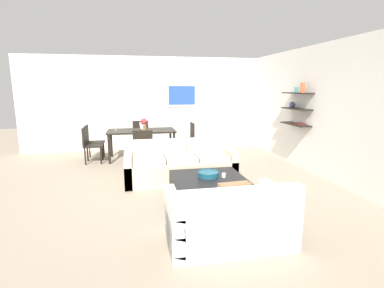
{
  "coord_description": "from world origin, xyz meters",
  "views": [
    {
      "loc": [
        -0.75,
        -5.23,
        1.84
      ],
      "look_at": [
        0.34,
        0.2,
        0.75
      ],
      "focal_mm": 27.32,
      "sensor_mm": 36.0,
      "label": 1
    }
  ],
  "objects_px": {
    "dining_chair_head": "(141,134)",
    "wine_glass_foot": "(142,127)",
    "centerpiece_vase": "(144,123)",
    "dining_chair_left_far": "(92,140)",
    "wine_glass_head": "(141,124)",
    "coffee_table": "(208,188)",
    "dining_chair_right_far": "(188,137)",
    "dining_table": "(142,133)",
    "decorative_bowl": "(208,174)",
    "sofa_beige": "(180,166)",
    "wine_glass_left_far": "(116,126)",
    "dining_chair_left_near": "(90,143)",
    "loveseat_white": "(228,218)",
    "candle_jar": "(224,175)",
    "dining_chair_foot": "(143,146)"
  },
  "relations": [
    {
      "from": "dining_chair_head",
      "to": "wine_glass_foot",
      "type": "distance_m",
      "value": 1.27
    },
    {
      "from": "wine_glass_foot",
      "to": "centerpiece_vase",
      "type": "distance_m",
      "value": 0.35
    },
    {
      "from": "dining_chair_left_far",
      "to": "wine_glass_head",
      "type": "height_order",
      "value": "wine_glass_head"
    },
    {
      "from": "coffee_table",
      "to": "dining_chair_right_far",
      "type": "height_order",
      "value": "dining_chair_right_far"
    },
    {
      "from": "dining_table",
      "to": "decorative_bowl",
      "type": "bearing_deg",
      "value": -71.88
    },
    {
      "from": "sofa_beige",
      "to": "wine_glass_left_far",
      "type": "distance_m",
      "value": 2.5
    },
    {
      "from": "dining_chair_head",
      "to": "wine_glass_left_far",
      "type": "height_order",
      "value": "wine_glass_left_far"
    },
    {
      "from": "dining_chair_left_near",
      "to": "dining_chair_head",
      "type": "relative_size",
      "value": 1.0
    },
    {
      "from": "sofa_beige",
      "to": "wine_glass_foot",
      "type": "distance_m",
      "value": 1.8
    },
    {
      "from": "coffee_table",
      "to": "wine_glass_foot",
      "type": "bearing_deg",
      "value": 110.17
    },
    {
      "from": "loveseat_white",
      "to": "decorative_bowl",
      "type": "height_order",
      "value": "loveseat_white"
    },
    {
      "from": "loveseat_white",
      "to": "centerpiece_vase",
      "type": "xyz_separation_m",
      "value": [
        -0.82,
        4.36,
        0.63
      ]
    },
    {
      "from": "candle_jar",
      "to": "wine_glass_foot",
      "type": "distance_m",
      "value": 3.03
    },
    {
      "from": "dining_chair_foot",
      "to": "dining_chair_left_far",
      "type": "bearing_deg",
      "value": 140.44
    },
    {
      "from": "dining_chair_left_near",
      "to": "wine_glass_left_far",
      "type": "relative_size",
      "value": 5.75
    },
    {
      "from": "loveseat_white",
      "to": "dining_chair_head",
      "type": "distance_m",
      "value": 5.32
    },
    {
      "from": "centerpiece_vase",
      "to": "decorative_bowl",
      "type": "bearing_deg",
      "value": -72.79
    },
    {
      "from": "coffee_table",
      "to": "dining_chair_left_near",
      "type": "relative_size",
      "value": 1.33
    },
    {
      "from": "sofa_beige",
      "to": "dining_chair_right_far",
      "type": "bearing_deg",
      "value": 74.87
    },
    {
      "from": "sofa_beige",
      "to": "dining_chair_foot",
      "type": "xyz_separation_m",
      "value": [
        -0.68,
        1.1,
        0.21
      ]
    },
    {
      "from": "dining_chair_foot",
      "to": "centerpiece_vase",
      "type": "height_order",
      "value": "centerpiece_vase"
    },
    {
      "from": "loveseat_white",
      "to": "dining_table",
      "type": "bearing_deg",
      "value": 101.35
    },
    {
      "from": "dining_chair_left_near",
      "to": "centerpiece_vase",
      "type": "bearing_deg",
      "value": 6.89
    },
    {
      "from": "loveseat_white",
      "to": "candle_jar",
      "type": "height_order",
      "value": "loveseat_white"
    },
    {
      "from": "dining_chair_head",
      "to": "candle_jar",
      "type": "bearing_deg",
      "value": -72.73
    },
    {
      "from": "loveseat_white",
      "to": "dining_chair_head",
      "type": "bearing_deg",
      "value": 99.56
    },
    {
      "from": "dining_chair_foot",
      "to": "loveseat_white",
      "type": "bearing_deg",
      "value": -76.05
    },
    {
      "from": "centerpiece_vase",
      "to": "loveseat_white",
      "type": "bearing_deg",
      "value": -79.37
    },
    {
      "from": "wine_glass_foot",
      "to": "sofa_beige",
      "type": "bearing_deg",
      "value": -66.5
    },
    {
      "from": "dining_chair_right_far",
      "to": "sofa_beige",
      "type": "bearing_deg",
      "value": -105.13
    },
    {
      "from": "dining_chair_left_near",
      "to": "dining_chair_head",
      "type": "bearing_deg",
      "value": 39.56
    },
    {
      "from": "centerpiece_vase",
      "to": "wine_glass_left_far",
      "type": "bearing_deg",
      "value": 168.48
    },
    {
      "from": "wine_glass_foot",
      "to": "centerpiece_vase",
      "type": "relative_size",
      "value": 0.59
    },
    {
      "from": "decorative_bowl",
      "to": "dining_chair_foot",
      "type": "distance_m",
      "value": 2.4
    },
    {
      "from": "candle_jar",
      "to": "dining_chair_head",
      "type": "xyz_separation_m",
      "value": [
        -1.23,
        3.95,
        0.09
      ]
    },
    {
      "from": "dining_chair_right_far",
      "to": "wine_glass_left_far",
      "type": "distance_m",
      "value": 1.94
    },
    {
      "from": "sofa_beige",
      "to": "dining_chair_left_far",
      "type": "bearing_deg",
      "value": 132.21
    },
    {
      "from": "dining_chair_right_far",
      "to": "dining_chair_foot",
      "type": "bearing_deg",
      "value": -140.44
    },
    {
      "from": "dining_chair_left_near",
      "to": "wine_glass_left_far",
      "type": "height_order",
      "value": "wine_glass_left_far"
    },
    {
      "from": "loveseat_white",
      "to": "dining_chair_right_far",
      "type": "bearing_deg",
      "value": 85.33
    },
    {
      "from": "loveseat_white",
      "to": "dining_chair_head",
      "type": "relative_size",
      "value": 1.65
    },
    {
      "from": "dining_chair_right_far",
      "to": "wine_glass_head",
      "type": "height_order",
      "value": "wine_glass_head"
    },
    {
      "from": "sofa_beige",
      "to": "dining_chair_left_near",
      "type": "distance_m",
      "value": 2.62
    },
    {
      "from": "dining_table",
      "to": "wine_glass_head",
      "type": "distance_m",
      "value": 0.42
    },
    {
      "from": "dining_chair_right_far",
      "to": "dining_chair_foot",
      "type": "relative_size",
      "value": 1.0
    },
    {
      "from": "coffee_table",
      "to": "candle_jar",
      "type": "xyz_separation_m",
      "value": [
        0.24,
        -0.05,
        0.22
      ]
    },
    {
      "from": "sofa_beige",
      "to": "coffee_table",
      "type": "bearing_deg",
      "value": -74.74
    },
    {
      "from": "dining_chair_foot",
      "to": "wine_glass_left_far",
      "type": "distance_m",
      "value": 1.2
    },
    {
      "from": "coffee_table",
      "to": "sofa_beige",
      "type": "bearing_deg",
      "value": 105.26
    },
    {
      "from": "sofa_beige",
      "to": "loveseat_white",
      "type": "xyz_separation_m",
      "value": [
        0.2,
        -2.46,
        0.0
      ]
    }
  ]
}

